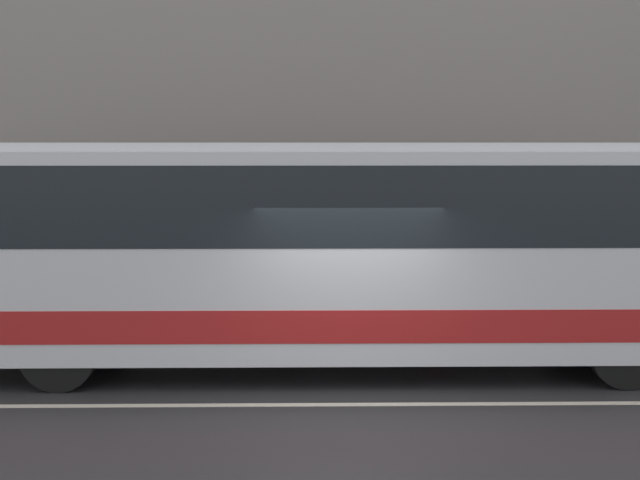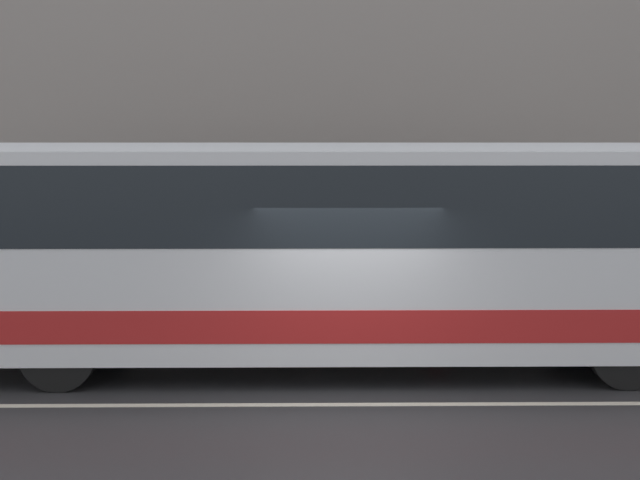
{
  "view_description": "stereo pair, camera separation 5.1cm",
  "coord_description": "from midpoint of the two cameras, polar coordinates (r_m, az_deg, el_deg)",
  "views": [
    {
      "loc": [
        -0.58,
        -11.14,
        3.35
      ],
      "look_at": [
        -0.36,
        1.81,
        1.94
      ],
      "focal_mm": 50.0,
      "sensor_mm": 36.0,
      "label": 1
    },
    {
      "loc": [
        -0.53,
        -11.14,
        3.35
      ],
      "look_at": [
        -0.36,
        1.81,
        1.94
      ],
      "focal_mm": 50.0,
      "sensor_mm": 36.0,
      "label": 2
    }
  ],
  "objects": [
    {
      "name": "transit_bus",
      "position": [
        13.03,
        -0.48,
        -0.2
      ],
      "size": [
        11.75,
        2.51,
        3.35
      ],
      "color": "silver",
      "rests_on": "ground_plane"
    },
    {
      "name": "pedestrian_waiting",
      "position": [
        16.23,
        7.48,
        -2.43
      ],
      "size": [
        0.36,
        0.36,
        1.68
      ],
      "color": "maroon",
      "rests_on": "sidewalk"
    },
    {
      "name": "ground_plane",
      "position": [
        11.64,
        1.84,
        -10.49
      ],
      "size": [
        60.0,
        60.0,
        0.0
      ],
      "primitive_type": "plane",
      "color": "#2D2D30"
    },
    {
      "name": "building_facade",
      "position": [
        18.25,
        0.79,
        10.24
      ],
      "size": [
        60.0,
        0.35,
        9.6
      ],
      "color": "gray",
      "rests_on": "ground_plane"
    },
    {
      "name": "lane_stripe",
      "position": [
        11.64,
        1.84,
        -10.47
      ],
      "size": [
        54.0,
        0.14,
        0.01
      ],
      "color": "beige",
      "rests_on": "ground_plane"
    },
    {
      "name": "sidewalk",
      "position": [
        16.92,
        0.93,
        -4.95
      ],
      "size": [
        60.0,
        2.91,
        0.14
      ],
      "color": "#A09E99",
      "rests_on": "ground_plane"
    }
  ]
}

